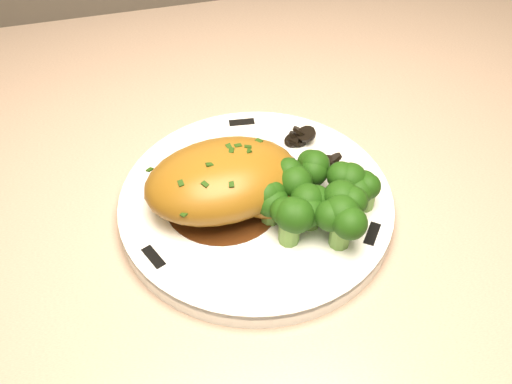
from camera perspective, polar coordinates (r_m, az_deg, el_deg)
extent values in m
cylinder|color=white|center=(0.57, 0.00, -1.25)|extent=(0.25, 0.25, 0.02)
cube|color=black|center=(0.64, -1.28, 6.19)|extent=(0.03, 0.01, 0.00)
cube|color=black|center=(0.53, -9.10, -5.75)|extent=(0.02, 0.03, 0.00)
cube|color=black|center=(0.55, 10.29, -3.69)|extent=(0.02, 0.03, 0.00)
cylinder|color=#3D1C0B|center=(0.57, -2.97, -0.78)|extent=(0.10, 0.10, 0.00)
ellipsoid|color=#946019|center=(0.55, -3.07, 1.08)|extent=(0.14, 0.10, 0.05)
ellipsoid|color=#946019|center=(0.55, 1.53, -0.29)|extent=(0.07, 0.05, 0.03)
cube|color=#1C3A0C|center=(0.53, -7.47, 1.98)|extent=(0.01, 0.00, 0.00)
cube|color=#1C3A0C|center=(0.53, -5.82, 2.65)|extent=(0.01, 0.00, 0.00)
cube|color=#1C3A0C|center=(0.53, -4.15, 3.16)|extent=(0.01, 0.00, 0.00)
cube|color=#1C3A0C|center=(0.54, -2.49, 3.55)|extent=(0.01, 0.00, 0.00)
cube|color=#1C3A0C|center=(0.54, -0.84, 3.81)|extent=(0.01, 0.00, 0.00)
cube|color=#1C3A0C|center=(0.55, 0.78, 3.90)|extent=(0.01, 0.00, 0.00)
cylinder|color=black|center=(0.61, 6.05, 3.57)|extent=(0.02, 0.01, 0.01)
cylinder|color=black|center=(0.62, 5.55, 4.26)|extent=(0.02, 0.02, 0.01)
cylinder|color=black|center=(0.62, 4.63, 4.77)|extent=(0.02, 0.02, 0.01)
cylinder|color=black|center=(0.62, 3.41, 4.43)|extent=(0.02, 0.02, 0.01)
cylinder|color=black|center=(0.62, 2.21, 4.43)|extent=(0.02, 0.02, 0.01)
cylinder|color=black|center=(0.61, 1.21, 4.22)|extent=(0.02, 0.02, 0.01)
cylinder|color=black|center=(0.61, 0.60, 3.25)|extent=(0.02, 0.02, 0.01)
cylinder|color=black|center=(0.60, 0.53, 2.84)|extent=(0.02, 0.02, 0.00)
cylinder|color=black|center=(0.59, 1.02, 2.52)|extent=(0.03, 0.03, 0.01)
cylinder|color=black|center=(0.59, 1.98, 1.79)|extent=(0.03, 0.03, 0.02)
cylinder|color=black|center=(0.59, 3.23, 1.93)|extent=(0.03, 0.02, 0.01)
cylinder|color=black|center=(0.59, 4.51, 2.35)|extent=(0.03, 0.03, 0.01)
cylinder|color=black|center=(0.60, 5.48, 2.39)|extent=(0.03, 0.03, 0.01)
cylinder|color=black|center=(0.61, 6.06, 3.17)|extent=(0.03, 0.03, 0.01)
cylinder|color=#65933E|center=(0.56, 2.60, -0.04)|extent=(0.02, 0.02, 0.02)
sphere|color=black|center=(0.55, 2.65, 1.09)|extent=(0.03, 0.03, 0.03)
cylinder|color=#65933E|center=(0.57, 4.91, 1.04)|extent=(0.02, 0.02, 0.02)
sphere|color=black|center=(0.56, 5.01, 2.16)|extent=(0.03, 0.03, 0.03)
cylinder|color=#65933E|center=(0.57, 7.83, 0.57)|extent=(0.02, 0.02, 0.02)
sphere|color=black|center=(0.56, 7.99, 1.68)|extent=(0.03, 0.03, 0.03)
cylinder|color=#65933E|center=(0.54, 4.82, -2.09)|extent=(0.02, 0.02, 0.02)
sphere|color=black|center=(0.53, 4.92, -0.97)|extent=(0.03, 0.03, 0.03)
cylinder|color=#65933E|center=(0.55, 8.02, -1.83)|extent=(0.02, 0.02, 0.02)
sphere|color=black|center=(0.54, 8.19, -0.72)|extent=(0.03, 0.03, 0.03)
cylinder|color=#65933E|center=(0.56, 9.68, -0.45)|extent=(0.02, 0.02, 0.02)
sphere|color=black|center=(0.55, 9.88, 0.66)|extent=(0.03, 0.03, 0.03)
cylinder|color=#65933E|center=(0.53, 2.97, -3.55)|extent=(0.02, 0.02, 0.02)
sphere|color=black|center=(0.52, 3.03, -2.44)|extent=(0.03, 0.03, 0.03)
cylinder|color=#65933E|center=(0.53, 7.47, -3.80)|extent=(0.02, 0.02, 0.02)
sphere|color=black|center=(0.52, 7.63, -2.70)|extent=(0.03, 0.03, 0.03)
cylinder|color=#65933E|center=(0.54, 1.32, -1.66)|extent=(0.02, 0.02, 0.02)
sphere|color=black|center=(0.53, 1.34, -0.54)|extent=(0.03, 0.03, 0.03)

